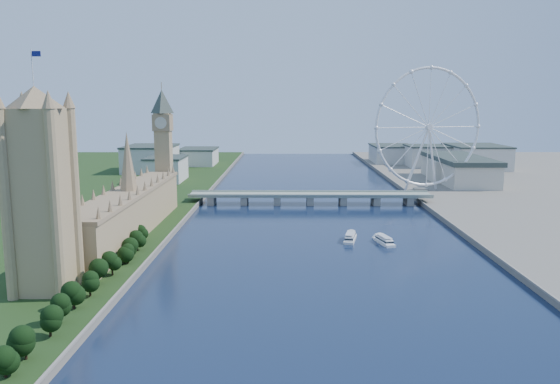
{
  "coord_description": "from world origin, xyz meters",
  "views": [
    {
      "loc": [
        -21.75,
        -192.0,
        91.2
      ],
      "look_at": [
        -26.39,
        210.0,
        25.85
      ],
      "focal_mm": 35.0,
      "sensor_mm": 36.0,
      "label": 1
    }
  ],
  "objects_px": {
    "london_eye": "(429,128)",
    "tour_boat_far": "(384,244)",
    "tour_boat_near": "(350,241)",
    "victoria_tower": "(41,184)"
  },
  "relations": [
    {
      "from": "victoria_tower",
      "to": "tour_boat_far",
      "type": "distance_m",
      "value": 212.43
    },
    {
      "from": "victoria_tower",
      "to": "london_eye",
      "type": "relative_size",
      "value": 0.9
    },
    {
      "from": "tour_boat_far",
      "to": "victoria_tower",
      "type": "bearing_deg",
      "value": -164.03
    },
    {
      "from": "london_eye",
      "to": "tour_boat_near",
      "type": "height_order",
      "value": "london_eye"
    },
    {
      "from": "london_eye",
      "to": "tour_boat_near",
      "type": "xyz_separation_m",
      "value": [
        -98.64,
        -189.9,
        -67.52
      ]
    },
    {
      "from": "victoria_tower",
      "to": "tour_boat_far",
      "type": "bearing_deg",
      "value": 29.99
    },
    {
      "from": "london_eye",
      "to": "tour_boat_far",
      "type": "bearing_deg",
      "value": -111.34
    },
    {
      "from": "london_eye",
      "to": "tour_boat_near",
      "type": "distance_m",
      "value": 224.39
    },
    {
      "from": "victoria_tower",
      "to": "london_eye",
      "type": "height_order",
      "value": "london_eye"
    },
    {
      "from": "tour_boat_near",
      "to": "london_eye",
      "type": "bearing_deg",
      "value": 75.15
    }
  ]
}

